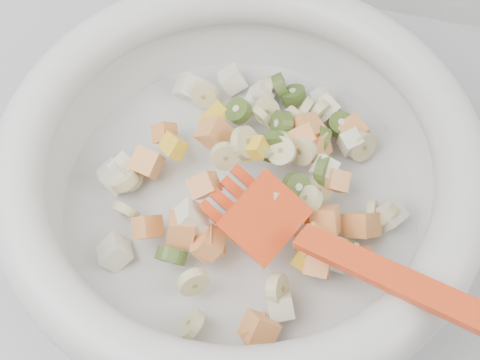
# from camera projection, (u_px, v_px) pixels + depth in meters

# --- Properties ---
(counter) EXTENTS (2.00, 0.60, 0.90)m
(counter) POSITION_uv_depth(u_px,v_px,m) (162.00, 339.00, 0.99)
(counter) COLOR #9C9CA2
(counter) RESTS_ON ground
(mixing_bowl) EXTENTS (0.43, 0.39, 0.15)m
(mixing_bowl) POSITION_uv_depth(u_px,v_px,m) (241.00, 173.00, 0.54)
(mixing_bowl) COLOR silver
(mixing_bowl) RESTS_ON counter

